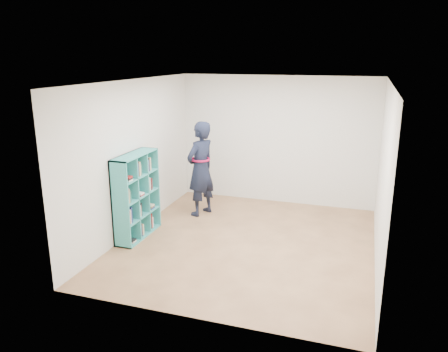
% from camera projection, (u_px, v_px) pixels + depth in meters
% --- Properties ---
extents(floor, '(4.50, 4.50, 0.00)m').
position_uv_depth(floor, '(247.00, 243.00, 7.18)').
color(floor, brown).
rests_on(floor, ground).
extents(ceiling, '(4.50, 4.50, 0.00)m').
position_uv_depth(ceiling, '(249.00, 82.00, 6.48)').
color(ceiling, white).
rests_on(ceiling, wall_back).
extents(wall_left, '(0.02, 4.50, 2.60)m').
position_uv_depth(wall_left, '(134.00, 157.00, 7.43)').
color(wall_left, silver).
rests_on(wall_left, floor).
extents(wall_right, '(0.02, 4.50, 2.60)m').
position_uv_depth(wall_right, '(383.00, 177.00, 6.22)').
color(wall_right, silver).
rests_on(wall_right, floor).
extents(wall_back, '(4.00, 0.02, 2.60)m').
position_uv_depth(wall_back, '(277.00, 140.00, 8.89)').
color(wall_back, silver).
rests_on(wall_back, floor).
extents(wall_front, '(4.00, 0.02, 2.60)m').
position_uv_depth(wall_front, '(194.00, 215.00, 4.77)').
color(wall_front, silver).
rests_on(wall_front, floor).
extents(bookshelf, '(0.31, 1.07, 1.43)m').
position_uv_depth(bookshelf, '(135.00, 197.00, 7.29)').
color(bookshelf, teal).
rests_on(bookshelf, floor).
extents(person, '(0.65, 0.77, 1.81)m').
position_uv_depth(person, '(201.00, 169.00, 8.24)').
color(person, black).
rests_on(person, floor).
extents(smartphone, '(0.02, 0.10, 0.13)m').
position_uv_depth(smartphone, '(197.00, 161.00, 8.37)').
color(smartphone, silver).
rests_on(smartphone, person).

